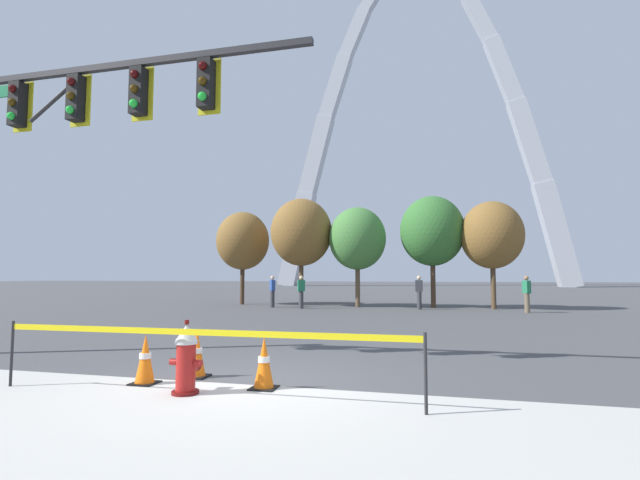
{
  "coord_description": "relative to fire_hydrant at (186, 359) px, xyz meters",
  "views": [
    {
      "loc": [
        2.74,
        -6.56,
        1.59
      ],
      "look_at": [
        -0.17,
        5.0,
        2.5
      ],
      "focal_mm": 26.24,
      "sensor_mm": 36.0,
      "label": 1
    }
  ],
  "objects": [
    {
      "name": "tree_far_left",
      "position": [
        -7.32,
        18.62,
        3.08
      ],
      "size": [
        2.96,
        2.96,
        5.18
      ],
      "color": "#473323",
      "rests_on": "ground"
    },
    {
      "name": "pedestrian_walking_right",
      "position": [
        -4.8,
        16.61,
        0.35
      ],
      "size": [
        0.37,
        0.39,
        1.59
      ],
      "color": "#38383D",
      "rests_on": "ground"
    },
    {
      "name": "fire_hydrant",
      "position": [
        0.0,
        0.0,
        0.0
      ],
      "size": [
        0.46,
        0.48,
        0.99
      ],
      "color": "#5E0F0D",
      "rests_on": "ground"
    },
    {
      "name": "traffic_signal_gantry",
      "position": [
        -3.91,
        1.69,
        3.94
      ],
      "size": [
        7.82,
        0.44,
        6.0
      ],
      "color": "#232326",
      "rests_on": "ground"
    },
    {
      "name": "traffic_cone_by_hydrant",
      "position": [
        0.92,
        0.52,
        -0.11
      ],
      "size": [
        0.36,
        0.36,
        0.73
      ],
      "color": "black",
      "rests_on": "ground"
    },
    {
      "name": "tree_right_mid",
      "position": [
        5.88,
        17.94,
        3.07
      ],
      "size": [
        2.96,
        2.96,
        5.17
      ],
      "color": "brown",
      "rests_on": "ground"
    },
    {
      "name": "pedestrian_walking_left",
      "position": [
        7.02,
        16.0,
        0.35
      ],
      "size": [
        0.33,
        0.39,
        1.59
      ],
      "color": "brown",
      "rests_on": "ground"
    },
    {
      "name": "caution_tape_barrier",
      "position": [
        0.25,
        -0.21,
        0.19
      ],
      "size": [
        5.85,
        0.09,
        0.94
      ],
      "color": "#232326",
      "rests_on": "ground"
    },
    {
      "name": "tree_center_right",
      "position": [
        3.08,
        18.27,
        3.36
      ],
      "size": [
        3.19,
        3.19,
        5.59
      ],
      "color": "#473323",
      "rests_on": "ground"
    },
    {
      "name": "pedestrian_standing_center",
      "position": [
        2.44,
        16.97,
        0.35
      ],
      "size": [
        0.34,
        0.22,
        1.59
      ],
      "color": "#38383D",
      "rests_on": "ground"
    },
    {
      "name": "ground_plane",
      "position": [
        0.57,
        0.8,
        -0.47
      ],
      "size": [
        240.0,
        240.0,
        0.0
      ],
      "primitive_type": "plane",
      "color": "#474749"
    },
    {
      "name": "tree_left_mid",
      "position": [
        -3.64,
        17.82,
        3.4
      ],
      "size": [
        3.23,
        3.23,
        5.66
      ],
      "color": "brown",
      "rests_on": "ground"
    },
    {
      "name": "monument_arch",
      "position": [
        0.57,
        66.17,
        22.18
      ],
      "size": [
        44.1,
        2.7,
        52.58
      ],
      "color": "#B2B5BC",
      "rests_on": "ground"
    },
    {
      "name": "traffic_cone_curb_edge",
      "position": [
        -0.39,
        0.99,
        -0.11
      ],
      "size": [
        0.36,
        0.36,
        0.73
      ],
      "color": "black",
      "rests_on": "ground"
    },
    {
      "name": "pedestrian_near_trees",
      "position": [
        -3.15,
        16.16,
        0.35
      ],
      "size": [
        0.39,
        0.34,
        1.59
      ],
      "color": "#38383D",
      "rests_on": "ground"
    },
    {
      "name": "traffic_cone_mid_sidewalk",
      "position": [
        -0.88,
        0.36,
        -0.11
      ],
      "size": [
        0.36,
        0.36,
        0.73
      ],
      "color": "black",
      "rests_on": "ground"
    },
    {
      "name": "tree_center_left",
      "position": [
        -0.65,
        17.88,
        3.02
      ],
      "size": [
        2.92,
        2.92,
        5.1
      ],
      "color": "brown",
      "rests_on": "ground"
    }
  ]
}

